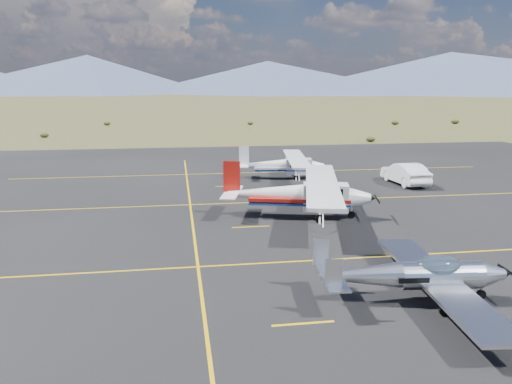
# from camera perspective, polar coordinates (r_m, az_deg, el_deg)

# --- Properties ---
(ground) EXTENTS (1600.00, 1600.00, 0.00)m
(ground) POSITION_cam_1_polar(r_m,az_deg,el_deg) (19.94, 11.37, -9.46)
(ground) COLOR #383D1C
(ground) RESTS_ON ground
(apron) EXTENTS (72.00, 72.00, 0.02)m
(apron) POSITION_cam_1_polar(r_m,az_deg,el_deg) (26.26, 6.09, -4.01)
(apron) COLOR black
(apron) RESTS_ON ground
(aircraft_low_wing) EXTENTS (6.50, 9.02, 1.95)m
(aircraft_low_wing) POSITION_cam_1_polar(r_m,az_deg,el_deg) (17.99, 18.07, -9.05)
(aircraft_low_wing) COLOR silver
(aircraft_low_wing) RESTS_ON apron
(aircraft_cessna) EXTENTS (8.09, 12.32, 3.12)m
(aircraft_cessna) POSITION_cam_1_polar(r_m,az_deg,el_deg) (27.82, 4.98, -0.13)
(aircraft_cessna) COLOR white
(aircraft_cessna) RESTS_ON apron
(aircraft_plain) EXTENTS (6.19, 10.23, 2.58)m
(aircraft_plain) POSITION_cam_1_polar(r_m,az_deg,el_deg) (39.65, 3.16, 3.18)
(aircraft_plain) COLOR white
(aircraft_plain) RESTS_ON apron
(sedan) EXTENTS (1.94, 4.98, 1.62)m
(sedan) POSITION_cam_1_polar(r_m,az_deg,el_deg) (38.97, 16.67, 2.05)
(sedan) COLOR white
(sedan) RESTS_ON apron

